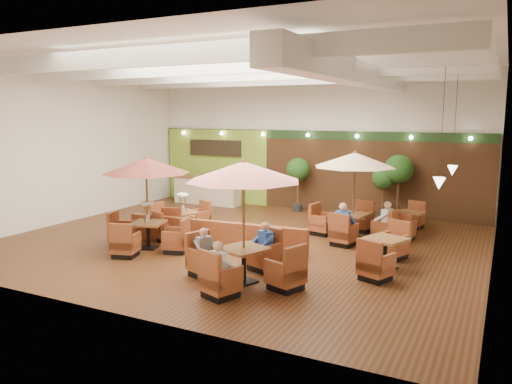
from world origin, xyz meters
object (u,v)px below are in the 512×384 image
Objects in this scene: diner_0 at (220,263)px; diner_1 at (264,241)px; table_2 at (354,179)px; table_5 at (409,223)px; table_1 at (244,200)px; booth_divider at (214,234)px; topiary_0 at (298,172)px; table_0 at (147,186)px; diner_2 at (205,247)px; topiary_2 at (399,172)px; diner_3 at (344,220)px; topiary_1 at (383,180)px; diner_4 at (386,217)px; table_3 at (177,220)px; table_4 at (385,254)px; service_counter at (207,191)px.

diner_1 is (-0.00, 2.12, -0.01)m from diner_0.
table_2 is 1.11× the size of table_5.
table_2 is at bearing 98.59° from table_1.
diner_0 is at bearing 119.42° from diner_1.
booth_divider is 2.66× the size of topiary_0.
booth_divider is at bearing 143.27° from diner_0.
diner_2 is (2.83, -1.38, -1.10)m from table_0.
diner_3 is (-0.72, -4.32, -1.04)m from topiary_2.
diner_2 is (-2.88, -8.55, -1.08)m from topiary_2.
topiary_1 is 3.49m from diner_4.
diner_3 is (3.33, 1.89, 0.38)m from booth_divider.
diner_4 is at bearing -84.99° from topiary_2.
table_1 is 1.59m from diner_0.
table_2 is 5.86m from table_3.
booth_divider is 6.78× the size of diner_3.
topiary_2 is 3.18× the size of diner_1.
diner_2 is at bearing -108.59° from topiary_2.
topiary_2 is (0.72, 3.31, -0.06)m from table_2.
table_1 is at bearing -49.98° from booth_divider.
topiary_2 is at bearing -171.51° from diner_2.
diner_4 is at bearing 30.06° from booth_divider.
table_3 reaches higher than table_4.
diner_4 is at bearing 91.43° from diner_0.
diner_3 is at bearing 148.94° from diner_4.
booth_divider is at bearing 154.10° from table_1.
table_2 reaches higher than topiary_1.
topiary_0 is 7.84m from diner_1.
topiary_1 is at bearing 0.00° from topiary_0.
table_1 is 3.55× the size of diner_3.
table_3 is (-5.34, -1.96, -1.43)m from table_2.
table_1 is 8.66m from topiary_1.
diner_2 is at bearing 74.42° from diner_1.
topiary_1 is 2.51× the size of diner_0.
topiary_2 is at bearing 18.96° from diner_4.
table_0 reaches higher than table_3.
service_counter is 1.04× the size of table_4.
service_counter is 1.19× the size of table_5.
diner_4 is at bearing 51.37° from diner_3.
table_4 is at bearing -76.67° from topiary_1.
topiary_1 is at bearing 28.04° from diner_4.
topiary_0 reaches higher than table_4.
table_2 is 3.88× the size of diner_2.
diner_4 is (4.23, -3.31, -0.85)m from topiary_0.
booth_divider is at bearing -56.15° from service_counter.
topiary_2 is 3.37× the size of diner_2.
table_5 is 2.89m from diner_3.
table_1 is 4.17× the size of diner_2.
diner_2 is at bearing -124.82° from table_4.
table_4 is 3.40× the size of diner_3.
table_1 reaches higher than topiary_0.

